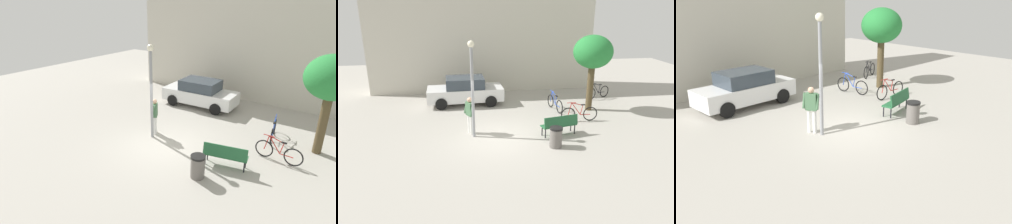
% 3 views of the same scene
% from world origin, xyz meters
% --- Properties ---
extents(ground_plane, '(36.00, 36.00, 0.00)m').
position_xyz_m(ground_plane, '(0.00, 0.00, 0.00)').
color(ground_plane, '#A8A399').
extents(building_facade, '(14.15, 2.00, 8.37)m').
position_xyz_m(building_facade, '(0.00, 8.51, 4.18)').
color(building_facade, beige).
rests_on(building_facade, ground_plane).
extents(lamppost, '(0.28, 0.28, 4.12)m').
position_xyz_m(lamppost, '(-1.00, 0.31, 2.48)').
color(lamppost, gray).
rests_on(lamppost, ground_plane).
extents(person_by_lamppost, '(0.49, 0.63, 1.67)m').
position_xyz_m(person_by_lamppost, '(-1.14, 0.69, 0.97)').
color(person_by_lamppost, white).
rests_on(person_by_lamppost, ground_plane).
extents(park_bench, '(1.66, 0.80, 0.92)m').
position_xyz_m(park_bench, '(2.71, -0.07, 0.55)').
color(park_bench, '#236038').
rests_on(park_bench, ground_plane).
extents(plaza_tree, '(2.01, 2.01, 3.98)m').
position_xyz_m(plaza_tree, '(5.30, 3.10, 3.05)').
color(plaza_tree, '#4F4128').
rests_on(plaza_tree, ground_plane).
extents(bicycle_red, '(1.81, 0.13, 0.97)m').
position_xyz_m(bicycle_red, '(4.18, 1.50, 0.38)').
color(bicycle_red, black).
rests_on(bicycle_red, ground_plane).
extents(bicycle_blue, '(0.34, 1.79, 0.97)m').
position_xyz_m(bicycle_blue, '(3.48, 3.29, 0.38)').
color(bicycle_blue, black).
rests_on(bicycle_blue, ground_plane).
extents(bicycle_black, '(1.69, 0.74, 0.97)m').
position_xyz_m(bicycle_black, '(6.65, 5.05, 0.38)').
color(bicycle_black, black).
rests_on(bicycle_black, ground_plane).
extents(parked_car_white, '(4.27, 1.97, 1.55)m').
position_xyz_m(parked_car_white, '(-1.26, 5.08, 0.77)').
color(parked_car_white, silver).
rests_on(parked_car_white, ground_plane).
extents(trash_bin, '(0.52, 0.52, 0.84)m').
position_xyz_m(trash_bin, '(2.21, -1.20, 0.43)').
color(trash_bin, '#66605B').
rests_on(trash_bin, ground_plane).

